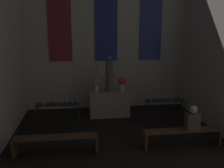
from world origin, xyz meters
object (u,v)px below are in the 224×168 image
Objects in this scene: flower_vase_left at (96,83)px; altar at (109,103)px; flower_vase_right at (122,82)px; person_seated at (193,119)px; candle_rack_left at (58,108)px; pew_back_right at (182,134)px; candle_rack_right at (165,103)px; pew_back_left at (56,141)px; statue at (109,75)px.

altar is at bearing 0.00° from flower_vase_left.
flower_vase_right reaches higher than person_seated.
candle_rack_left is (-2.20, -1.08, -0.50)m from flower_vase_right.
candle_rack_left is at bearing 154.95° from pew_back_right.
person_seated is at bearing -48.06° from flower_vase_left.
flower_vase_right is 1.74m from candle_rack_right.
candle_rack_right is 0.62× the size of pew_back_left.
flower_vase_right is at bearing 139.70° from candle_rack_right.
altar is at bearing 180.00° from flower_vase_right.
flower_vase_left is at bearing 180.00° from statue.
candle_rack_left is 1.96× the size of person_seated.
person_seated is (1.94, -2.68, -0.74)m from statue.
altar is 0.67× the size of pew_back_left.
flower_vase_right is 3.06m from pew_back_right.
flower_vase_right is at bearing 26.12° from candle_rack_left.
candle_rack_left is 3.79m from pew_back_right.
statue reaches higher than flower_vase_left.
pew_back_right is at bearing -65.64° from flower_vase_right.
flower_vase_left is 1.00× the size of flower_vase_right.
flower_vase_right is at bearing 114.36° from pew_back_right.
person_seated is at bearing -54.04° from statue.
altar is 2.06m from candle_rack_left.
flower_vase_left is at bearing 65.64° from pew_back_left.
candle_rack_left is (-1.28, -1.08, -0.50)m from flower_vase_left.
altar is at bearing 122.04° from pew_back_right.
altar is 1.08× the size of candle_rack_left.
flower_vase_right reaches higher than pew_back_right.
statue is (0.00, 0.00, 1.05)m from altar.
altar is 1.10× the size of statue.
flower_vase_left reaches higher than person_seated.
pew_back_right is at bearing -51.38° from flower_vase_left.
pew_back_right is at bearing -92.25° from candle_rack_right.
flower_vase_left is at bearing 153.84° from candle_rack_right.
pew_back_left is (-1.21, -2.68, -0.87)m from flower_vase_left.
candle_rack_right is 1.96× the size of person_seated.
pew_back_right is (1.67, -2.68, -0.11)m from altar.
pew_back_right is 0.50m from person_seated.
flower_vase_right is 2.50m from candle_rack_left.
flower_vase_right is (0.46, 0.00, 0.77)m from altar.
flower_vase_left is 0.24× the size of pew_back_left.
pew_back_left is (-3.41, -1.59, -0.37)m from candle_rack_right.
flower_vase_right is (0.46, 0.00, -0.29)m from statue.
flower_vase_right reaches higher than pew_back_left.
flower_vase_right is at bearing 0.00° from altar.
candle_rack_left is at bearing -148.17° from statue.
altar is 2.77× the size of flower_vase_right.
flower_vase_left is at bearing 180.00° from flower_vase_right.
flower_vase_left reaches higher than pew_back_left.
flower_vase_left is at bearing 180.00° from altar.
pew_back_right is at bearing -180.00° from person_seated.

